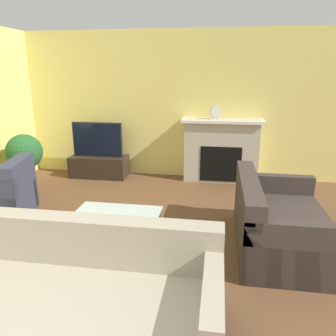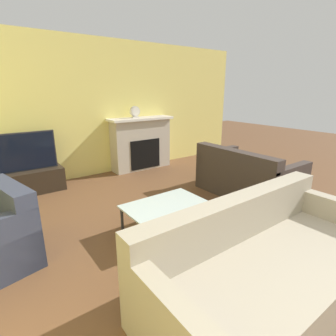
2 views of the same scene
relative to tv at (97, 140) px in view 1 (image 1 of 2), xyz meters
The scene contains 10 objects.
wall_back 1.30m from the tv, 17.38° to the left, with size 8.08×0.06×2.70m.
fireplace 2.32m from the tv, ahead, with size 1.45×0.42×1.15m.
tv_stand 0.53m from the tv, 90.00° to the left, with size 1.09×0.46×0.40m.
tv is the anchor object (origin of this frame).
couch_sectional 4.04m from the tv, 72.80° to the right, with size 2.30×1.00×0.82m.
couch_loveseat 3.76m from the tv, 37.33° to the right, with size 0.99×1.58×0.82m.
armchair_by_window 2.12m from the tv, 109.34° to the right, with size 0.97×1.02×0.82m.
coffee_table 2.76m from the tv, 65.69° to the right, with size 1.00×0.68×0.38m.
potted_plant 1.30m from the tv, 139.08° to the right, with size 0.60×0.60×0.96m.
mantel_clock 2.26m from the tv, ahead, with size 0.21×0.07×0.24m.
Camera 1 is at (1.16, -1.11, 1.96)m, focal length 35.00 mm.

